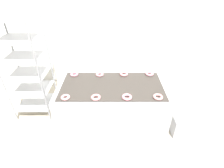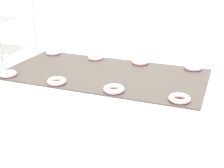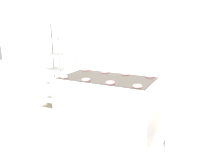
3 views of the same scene
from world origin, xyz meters
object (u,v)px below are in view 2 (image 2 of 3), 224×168
(donut_near_left, at_px, (8,74))
(donut_far_midleft, at_px, (95,57))
(fryer_machine, at_px, (104,129))
(donut_far_right, at_px, (193,67))
(donut_near_midleft, at_px, (57,81))
(donut_far_left, at_px, (53,53))
(donut_far_midright, at_px, (140,62))
(donut_near_right, at_px, (179,99))
(donut_near_midright, at_px, (114,89))

(donut_near_left, bearing_deg, donut_far_midleft, 55.70)
(fryer_machine, bearing_deg, donut_far_right, 27.65)
(fryer_machine, relative_size, donut_far_midleft, 12.70)
(donut_near_midleft, distance_m, donut_far_left, 0.64)
(donut_far_midright, relative_size, donut_far_right, 1.00)
(fryer_machine, bearing_deg, donut_near_left, -153.08)
(donut_near_right, bearing_deg, donut_near_left, -179.55)
(fryer_machine, xyz_separation_m, donut_far_midleft, (-0.18, 0.26, 0.43))
(donut_near_left, height_order, donut_far_midleft, same)
(donut_far_midright, bearing_deg, donut_near_midleft, -123.05)
(donut_far_left, height_order, donut_far_midright, donut_far_midright)
(fryer_machine, relative_size, donut_near_right, 12.27)
(fryer_machine, distance_m, donut_near_right, 0.74)
(donut_near_midright, bearing_deg, donut_near_midleft, -179.24)
(donut_near_midright, bearing_deg, donut_far_midright, 90.49)
(donut_near_midleft, xyz_separation_m, donut_far_left, (-0.35, 0.54, -0.00))
(fryer_machine, height_order, donut_near_right, donut_near_right)
(donut_near_midright, bearing_deg, fryer_machine, 122.49)
(donut_near_right, bearing_deg, donut_near_midleft, -179.22)
(donut_far_left, relative_size, donut_far_midright, 0.96)
(donut_far_midleft, bearing_deg, donut_near_left, -124.30)
(donut_near_midright, bearing_deg, donut_near_left, -179.72)
(fryer_machine, height_order, donut_near_left, donut_near_left)
(fryer_machine, bearing_deg, donut_far_midright, 58.23)
(fryer_machine, relative_size, donut_near_left, 13.40)
(donut_near_left, distance_m, donut_near_right, 1.08)
(donut_near_left, distance_m, donut_far_midleft, 0.65)
(donut_near_left, distance_m, donut_far_midright, 0.90)
(donut_near_midright, xyz_separation_m, donut_far_midright, (-0.00, 0.54, -0.00))
(donut_near_midleft, height_order, donut_near_midright, donut_near_midright)
(donut_near_right, relative_size, donut_far_midright, 0.99)
(donut_near_right, bearing_deg, donut_far_left, 153.66)
(donut_near_right, distance_m, donut_far_midright, 0.65)
(donut_near_midleft, height_order, donut_far_left, same)
(donut_near_left, xyz_separation_m, donut_far_midright, (0.71, 0.55, 0.00))
(donut_near_midleft, xyz_separation_m, donut_near_midright, (0.36, 0.00, 0.00))
(donut_far_midright, xyz_separation_m, donut_far_right, (0.37, 0.01, 0.00))
(donut_near_midleft, xyz_separation_m, donut_far_midright, (0.36, 0.55, 0.00))
(fryer_machine, height_order, donut_near_midright, donut_near_midright)
(fryer_machine, height_order, donut_far_right, donut_far_right)
(donut_near_left, relative_size, donut_far_left, 0.94)
(donut_far_left, xyz_separation_m, donut_far_right, (1.07, 0.02, 0.00))
(fryer_machine, xyz_separation_m, donut_far_right, (0.53, 0.28, 0.44))
(donut_far_midleft, relative_size, donut_far_right, 0.95)
(donut_near_midright, bearing_deg, donut_near_right, 0.80)
(donut_near_midleft, xyz_separation_m, donut_far_right, (0.72, 0.56, 0.00))
(donut_far_midright, bearing_deg, donut_near_right, -55.69)
(fryer_machine, distance_m, donut_far_left, 0.74)
(donut_near_midleft, relative_size, donut_near_midright, 0.96)
(fryer_machine, distance_m, donut_near_midleft, 0.55)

